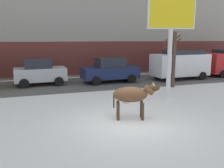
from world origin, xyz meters
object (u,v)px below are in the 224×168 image
Objects in this scene: billboard at (171,18)px; car_silver_hatchback at (40,72)px; car_navy_sedan at (110,70)px; car_white_van at (180,64)px; cow_brown at (132,95)px; bare_tree_left_lot at (173,57)px.

car_silver_hatchback is at bearing 136.70° from billboard.
car_white_van is (5.80, -0.46, 0.33)m from car_navy_sedan.
car_navy_sedan is at bearing 77.81° from cow_brown.
car_white_van is at bearing 45.99° from cow_brown.
billboard is 3.95m from bare_tree_left_lot.
billboard is 1.56× the size of car_silver_hatchback.
car_navy_sedan is (1.80, 8.33, -0.09)m from cow_brown.
cow_brown is 0.35× the size of billboard.
cow_brown is 0.54× the size of car_silver_hatchback.
car_white_van is at bearing -4.50° from car_navy_sedan.
car_white_van is 3.60m from bare_tree_left_lot.
car_navy_sedan is 1.15× the size of bare_tree_left_lot.
billboard reaches higher than car_silver_hatchback.
billboard is 1.30× the size of car_navy_sedan.
bare_tree_left_lot reaches higher than car_navy_sedan.
billboard is (3.33, 2.66, 3.32)m from cow_brown.
car_silver_hatchback is 0.76× the size of car_white_van.
bare_tree_left_lot is at bearing -41.54° from car_navy_sedan.
cow_brown is 0.45× the size of car_navy_sedan.
car_white_van is (7.60, 7.87, 0.25)m from cow_brown.
car_white_van is 1.26× the size of bare_tree_left_lot.
car_white_van is (10.85, -0.99, 0.32)m from car_silver_hatchback.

